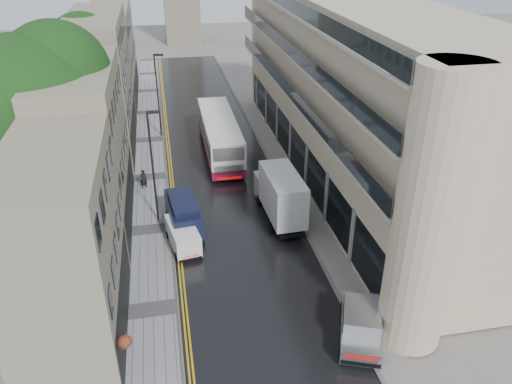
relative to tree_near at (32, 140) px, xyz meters
name	(u,v)px	position (x,y,z in m)	size (l,w,h in m)	color
road	(220,172)	(12.50, 7.50, -6.94)	(9.00, 85.00, 0.02)	black
left_sidewalk	(151,177)	(6.65, 7.50, -6.89)	(2.70, 85.00, 0.12)	gray
right_sidewalk	(281,166)	(17.90, 7.50, -6.89)	(1.80, 85.00, 0.12)	slate
old_shop_row	(98,102)	(3.05, 10.00, -0.95)	(4.50, 56.00, 12.00)	gray
modern_block	(347,91)	(22.80, 6.00, 0.05)	(8.00, 40.00, 14.00)	#C0AC8F
tree_near	(32,140)	(0.00, 0.00, 0.00)	(10.56, 10.56, 13.89)	black
tree_far	(67,91)	(0.30, 13.00, -0.72)	(9.24, 9.24, 12.46)	black
cream_bus	(209,152)	(11.70, 7.93, -5.22)	(2.84, 12.51, 3.41)	white
white_lorry	(272,208)	(14.81, -2.53, -5.03)	(2.17, 7.22, 3.79)	silver
silver_hatchback	(342,344)	(15.67, -14.25, -6.07)	(1.99, 4.56, 1.71)	#B7B7BC
white_van	(176,249)	(8.20, -4.66, -6.08)	(1.60, 3.72, 1.68)	white
navy_van	(174,228)	(8.20, -2.80, -5.68)	(1.95, 4.88, 2.49)	black
pedestrian	(143,179)	(6.14, 5.53, -6.02)	(0.59, 0.39, 1.61)	black
lamp_post_near	(153,169)	(7.13, 0.38, -2.79)	(0.91, 0.20, 8.08)	black
lamp_post_far	(158,97)	(7.80, 16.63, -2.81)	(0.90, 0.20, 8.04)	black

